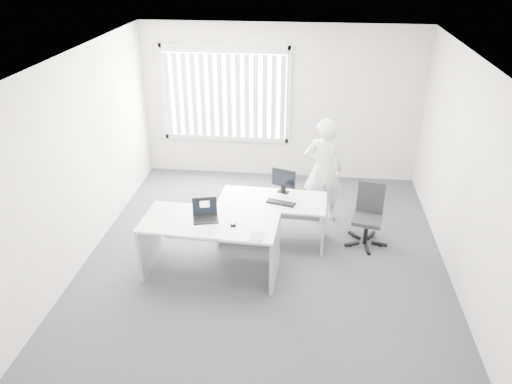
# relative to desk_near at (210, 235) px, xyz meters

# --- Properties ---
(ground) EXTENTS (6.00, 6.00, 0.00)m
(ground) POSITION_rel_desk_near_xyz_m (0.69, 0.25, -0.58)
(ground) COLOR #4A4950
(ground) RESTS_ON ground
(wall_back) EXTENTS (5.00, 0.02, 2.80)m
(wall_back) POSITION_rel_desk_near_xyz_m (0.69, 3.25, 0.82)
(wall_back) COLOR silver
(wall_back) RESTS_ON ground
(wall_front) EXTENTS (5.00, 0.02, 2.80)m
(wall_front) POSITION_rel_desk_near_xyz_m (0.69, -2.75, 0.82)
(wall_front) COLOR silver
(wall_front) RESTS_ON ground
(wall_left) EXTENTS (0.02, 6.00, 2.80)m
(wall_left) POSITION_rel_desk_near_xyz_m (-1.81, 0.25, 0.82)
(wall_left) COLOR silver
(wall_left) RESTS_ON ground
(wall_right) EXTENTS (0.02, 6.00, 2.80)m
(wall_right) POSITION_rel_desk_near_xyz_m (3.19, 0.25, 0.82)
(wall_right) COLOR silver
(wall_right) RESTS_ON ground
(ceiling) EXTENTS (5.00, 6.00, 0.02)m
(ceiling) POSITION_rel_desk_near_xyz_m (0.69, 0.25, 2.22)
(ceiling) COLOR white
(ceiling) RESTS_ON wall_back
(window) EXTENTS (2.32, 0.06, 1.76)m
(window) POSITION_rel_desk_near_xyz_m (-0.31, 3.21, 0.97)
(window) COLOR silver
(window) RESTS_ON wall_back
(blinds) EXTENTS (2.20, 0.10, 1.50)m
(blinds) POSITION_rel_desk_near_xyz_m (-0.31, 3.15, 0.94)
(blinds) COLOR silver
(blinds) RESTS_ON wall_back
(desk_near) EXTENTS (1.80, 0.92, 0.80)m
(desk_near) POSITION_rel_desk_near_xyz_m (0.00, 0.00, 0.00)
(desk_near) COLOR silver
(desk_near) RESTS_ON ground
(desk_far) EXTENTS (1.56, 0.79, 0.70)m
(desk_far) POSITION_rel_desk_near_xyz_m (0.74, 0.87, -0.07)
(desk_far) COLOR silver
(desk_far) RESTS_ON ground
(office_chair) EXTENTS (0.63, 0.63, 0.94)m
(office_chair) POSITION_rel_desk_near_xyz_m (2.13, 0.98, -0.29)
(office_chair) COLOR black
(office_chair) RESTS_ON ground
(person) EXTENTS (0.65, 0.46, 1.69)m
(person) POSITION_rel_desk_near_xyz_m (1.47, 1.65, 0.27)
(person) COLOR silver
(person) RESTS_ON ground
(laptop) EXTENTS (0.39, 0.36, 0.25)m
(laptop) POSITION_rel_desk_near_xyz_m (-0.05, 0.01, 0.35)
(laptop) COLOR black
(laptop) RESTS_ON desk_near
(paper_sheet) EXTENTS (0.31, 0.25, 0.00)m
(paper_sheet) POSITION_rel_desk_near_xyz_m (0.33, -0.09, 0.22)
(paper_sheet) COLOR white
(paper_sheet) RESTS_ON desk_near
(mouse) EXTENTS (0.09, 0.12, 0.05)m
(mouse) POSITION_rel_desk_near_xyz_m (0.32, -0.08, 0.25)
(mouse) COLOR #B5B4B7
(mouse) RESTS_ON paper_sheet
(booklet) EXTENTS (0.17, 0.23, 0.01)m
(booklet) POSITION_rel_desk_near_xyz_m (0.65, -0.32, 0.23)
(booklet) COLOR white
(booklet) RESTS_ON desk_near
(keyboard) EXTENTS (0.43, 0.25, 0.02)m
(keyboard) POSITION_rel_desk_near_xyz_m (0.87, 0.76, 0.13)
(keyboard) COLOR black
(keyboard) RESTS_ON desk_far
(monitor) EXTENTS (0.38, 0.24, 0.37)m
(monitor) POSITION_rel_desk_near_xyz_m (0.88, 1.12, 0.31)
(monitor) COLOR black
(monitor) RESTS_ON desk_far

